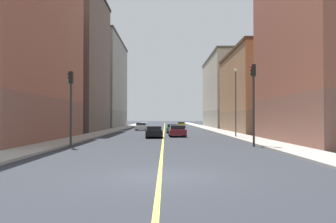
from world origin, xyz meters
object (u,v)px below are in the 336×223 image
building_right_distant (97,83)px  car_green (173,128)px  car_yellow (181,125)px  building_left_mid (266,92)px  car_maroon (177,131)px  building_right_midblock (67,62)px  street_lamp_left_near (236,96)px  building_left_far (233,92)px  traffic_light_right_near (71,98)px  car_black (154,132)px  traffic_light_left_near (253,94)px  car_white (141,127)px

building_right_distant → car_green: size_ratio=5.66×
building_right_distant → car_yellow: bearing=-2.9°
building_left_mid → car_maroon: size_ratio=4.88×
car_green → building_right_midblock: bearing=164.3°
car_green → street_lamp_left_near: bearing=-62.4°
building_left_far → traffic_light_right_near: (-22.44, -50.95, -4.18)m
car_maroon → car_black: car_maroon is taller
building_left_far → traffic_light_left_near: 51.81m
car_green → car_white: bearing=118.4°
street_lamp_left_near → car_black: street_lamp_left_near is taller
building_left_far → traffic_light_right_near: building_left_far is taller
traffic_light_right_near → car_white: bearing=85.0°
traffic_light_left_near → car_green: traffic_light_left_near is taller
car_yellow → building_left_far: bearing=-5.4°
car_yellow → car_black: 40.77m
building_right_midblock → traffic_light_right_near: building_right_midblock is taller
traffic_light_left_near → car_maroon: size_ratio=1.52×
car_yellow → car_white: 19.80m
building_right_midblock → street_lamp_left_near: size_ratio=3.00×
building_right_distant → car_green: 34.79m
building_left_far → traffic_light_left_near: building_left_far is taller
building_left_mid → traffic_light_left_near: bearing=-108.6°
building_left_far → car_maroon: size_ratio=6.27×
traffic_light_left_near → car_green: (-5.58, 24.07, -3.40)m
traffic_light_left_near → car_maroon: traffic_light_left_near is taller
building_right_midblock → traffic_light_right_near: bearing=-73.4°
street_lamp_left_near → car_green: bearing=117.6°
building_right_distant → street_lamp_left_near: bearing=-60.6°
building_right_midblock → car_maroon: bearing=-41.7°
traffic_light_right_near → car_green: traffic_light_right_near is taller
building_left_far → car_black: 43.33m
traffic_light_left_near → car_green: size_ratio=1.37×
building_left_mid → street_lamp_left_near: bearing=-118.2°
building_right_midblock → traffic_light_left_near: (22.41, -28.79, -7.09)m
building_left_mid → building_right_distant: (-31.03, 27.40, 4.00)m
building_left_mid → traffic_light_right_near: (-22.44, -25.61, -2.41)m
car_yellow → street_lamp_left_near: bearing=-84.3°
street_lamp_left_near → car_yellow: bearing=95.7°
building_left_far → car_black: building_left_far is taller
building_right_distant → car_maroon: size_ratio=6.27×
traffic_light_right_near → car_green: 25.63m
street_lamp_left_near → car_black: size_ratio=1.78×
building_left_far → car_white: size_ratio=6.34×
building_left_mid → building_left_far: size_ratio=0.78×
building_right_midblock → car_maroon: 25.17m
building_right_midblock → building_right_distant: building_right_midblock is taller
traffic_light_right_near → car_yellow: size_ratio=1.32×
building_right_distant → car_white: (11.55, -19.17, -9.46)m
building_left_mid → car_yellow: 29.41m
car_white → building_left_mid: bearing=-22.9°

